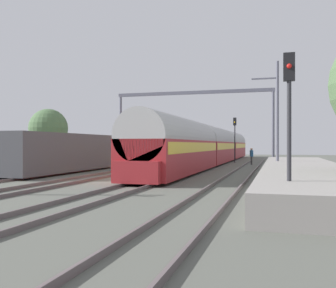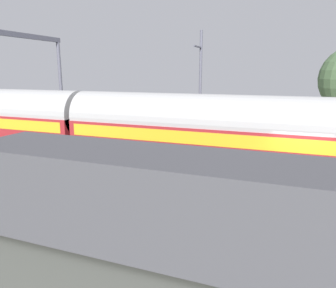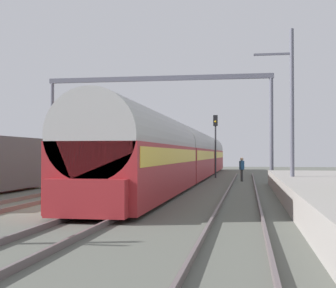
{
  "view_description": "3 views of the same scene",
  "coord_description": "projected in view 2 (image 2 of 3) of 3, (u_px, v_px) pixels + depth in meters",
  "views": [
    {
      "loc": [
        8.74,
        -21.36,
        2.07
      ],
      "look_at": [
        2.13,
        1.91,
        2.1
      ],
      "focal_mm": 41.03,
      "sensor_mm": 36.0,
      "label": 1
    },
    {
      "loc": [
        -14.39,
        0.55,
        5.11
      ],
      "look_at": [
        -0.16,
        6.02,
        1.68
      ],
      "focal_mm": 34.37,
      "sensor_mm": 36.0,
      "label": 2
    },
    {
      "loc": [
        6.69,
        -17.25,
        1.98
      ],
      "look_at": [
        1.06,
        17.4,
        2.69
      ],
      "focal_mm": 52.7,
      "sensor_mm": 36.0,
      "label": 3
    }
  ],
  "objects": [
    {
      "name": "catenary_pole_east_mid",
      "position": [
        200.0,
        85.0,
        23.5
      ],
      "size": [
        1.9,
        0.2,
        8.0
      ],
      "color": "slate",
      "rests_on": "ground"
    },
    {
      "name": "person_crossing",
      "position": [
        51.0,
        123.0,
        26.04
      ],
      "size": [
        0.37,
        0.46,
        1.73
      ],
      "rotation": [
        0.0,
        0.0,
        5.1
      ],
      "color": "#383838",
      "rests_on": "ground"
    },
    {
      "name": "platform",
      "position": [
        268.0,
        136.0,
        23.92
      ],
      "size": [
        4.4,
        28.0,
        0.9
      ],
      "color": "gray",
      "rests_on": "ground"
    },
    {
      "name": "track_far_east",
      "position": [
        297.0,
        155.0,
        19.83
      ],
      "size": [
        1.52,
        60.0,
        0.16
      ],
      "color": "#5E5253",
      "rests_on": "ground"
    },
    {
      "name": "freight_car",
      "position": [
        169.0,
        203.0,
        9.15
      ],
      "size": [
        2.8,
        13.0,
        2.7
      ],
      "color": "#47474C",
      "rests_on": "ground"
    },
    {
      "name": "track_east",
      "position": [
        298.0,
        175.0,
        15.95
      ],
      "size": [
        1.51,
        60.0,
        0.16
      ],
      "color": "#5E5253",
      "rests_on": "ground"
    },
    {
      "name": "track_far_west",
      "position": [
        300.0,
        274.0,
        8.2
      ],
      "size": [
        1.52,
        60.0,
        0.16
      ],
      "color": "#5E5253",
      "rests_on": "ground"
    },
    {
      "name": "track_west",
      "position": [
        299.0,
        209.0,
        12.08
      ],
      "size": [
        1.51,
        60.0,
        0.16
      ],
      "color": "#5E5253",
      "rests_on": "ground"
    },
    {
      "name": "ground",
      "position": [
        298.0,
        192.0,
        14.03
      ],
      "size": [
        120.0,
        120.0,
        0.0
      ],
      "primitive_type": "plane",
      "color": "#575A51"
    }
  ]
}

